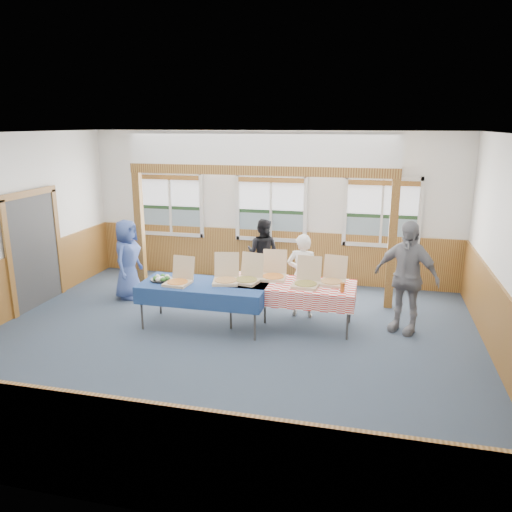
% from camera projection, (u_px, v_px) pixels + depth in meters
% --- Properties ---
extents(floor, '(8.00, 8.00, 0.00)m').
position_uv_depth(floor, '(225.00, 344.00, 7.79)').
color(floor, '#2B3345').
rests_on(floor, ground).
extents(ceiling, '(8.00, 8.00, 0.00)m').
position_uv_depth(ceiling, '(221.00, 134.00, 6.96)').
color(ceiling, white).
rests_on(ceiling, wall_back).
extents(wall_back, '(8.00, 0.00, 8.00)m').
position_uv_depth(wall_back, '(271.00, 207.00, 10.66)').
color(wall_back, silver).
rests_on(wall_back, floor).
extents(wall_front, '(8.00, 0.00, 8.00)m').
position_uv_depth(wall_front, '(97.00, 343.00, 4.09)').
color(wall_front, silver).
rests_on(wall_front, floor).
extents(wainscot_back, '(7.98, 0.05, 1.10)m').
position_uv_depth(wainscot_back, '(271.00, 255.00, 10.91)').
color(wainscot_back, brown).
rests_on(wainscot_back, floor).
extents(wainscot_front, '(7.98, 0.05, 1.10)m').
position_uv_depth(wainscot_front, '(108.00, 451.00, 4.38)').
color(wainscot_front, brown).
rests_on(wainscot_front, floor).
extents(wainscot_left, '(0.05, 6.98, 1.10)m').
position_uv_depth(wainscot_left, '(2.00, 291.00, 8.55)').
color(wainscot_left, brown).
rests_on(wainscot_left, floor).
extents(wainscot_right, '(0.05, 6.98, 1.10)m').
position_uv_depth(wainscot_right, '(505.00, 336.00, 6.75)').
color(wainscot_right, brown).
rests_on(wainscot_right, floor).
extents(cased_opening, '(0.06, 1.30, 2.10)m').
position_uv_depth(cased_opening, '(34.00, 251.00, 9.26)').
color(cased_opening, '#353535').
rests_on(cased_opening, wall_left).
extents(window_left, '(1.56, 0.10, 1.46)m').
position_uv_depth(window_left, '(170.00, 200.00, 11.12)').
color(window_left, silver).
rests_on(window_left, wall_back).
extents(window_mid, '(1.56, 0.10, 1.46)m').
position_uv_depth(window_mid, '(271.00, 204.00, 10.60)').
color(window_mid, silver).
rests_on(window_mid, wall_back).
extents(window_right, '(1.56, 0.10, 1.46)m').
position_uv_depth(window_right, '(382.00, 208.00, 10.08)').
color(window_right, silver).
rests_on(window_right, wall_back).
extents(post_left, '(0.15, 0.15, 2.40)m').
position_uv_depth(post_left, '(140.00, 231.00, 10.21)').
color(post_left, '#532D12').
rests_on(post_left, floor).
extents(post_right, '(0.15, 0.15, 2.40)m').
position_uv_depth(post_right, '(392.00, 245.00, 9.07)').
color(post_right, '#532D12').
rests_on(post_right, floor).
extents(cross_beam, '(5.15, 0.18, 0.18)m').
position_uv_depth(cross_beam, '(259.00, 170.00, 9.31)').
color(cross_beam, '#532D12').
rests_on(cross_beam, post_left).
extents(table_left, '(2.13, 0.95, 0.76)m').
position_uv_depth(table_left, '(204.00, 287.00, 8.31)').
color(table_left, '#353535').
rests_on(table_left, floor).
extents(table_right, '(2.13, 0.99, 0.76)m').
position_uv_depth(table_right, '(292.00, 286.00, 8.33)').
color(table_right, '#353535').
rests_on(table_right, floor).
extents(pizza_box_a, '(0.43, 0.51, 0.43)m').
position_uv_depth(pizza_box_a, '(179.00, 280.00, 8.27)').
color(pizza_box_a, tan).
rests_on(pizza_box_a, table_left).
extents(pizza_box_b, '(0.52, 0.59, 0.46)m').
position_uv_depth(pizza_box_b, '(226.00, 278.00, 8.35)').
color(pizza_box_b, tan).
rests_on(pizza_box_b, table_left).
extents(pizza_box_c, '(0.50, 0.57, 0.45)m').
position_uv_depth(pizza_box_c, '(247.00, 278.00, 8.38)').
color(pizza_box_c, tan).
rests_on(pizza_box_c, table_right).
extents(pizza_box_d, '(0.46, 0.54, 0.45)m').
position_uv_depth(pizza_box_d, '(273.00, 275.00, 8.56)').
color(pizza_box_d, tan).
rests_on(pizza_box_d, table_right).
extents(pizza_box_e, '(0.45, 0.53, 0.45)m').
position_uv_depth(pizza_box_e, '(306.00, 282.00, 8.17)').
color(pizza_box_e, tan).
rests_on(pizza_box_e, table_right).
extents(pizza_box_f, '(0.46, 0.54, 0.43)m').
position_uv_depth(pizza_box_f, '(332.00, 280.00, 8.29)').
color(pizza_box_f, tan).
rests_on(pizza_box_f, table_right).
extents(veggie_tray, '(0.38, 0.38, 0.09)m').
position_uv_depth(veggie_tray, '(162.00, 279.00, 8.46)').
color(veggie_tray, black).
rests_on(veggie_tray, table_left).
extents(drink_glass, '(0.07, 0.07, 0.15)m').
position_uv_depth(drink_glass, '(342.00, 287.00, 7.87)').
color(drink_glass, '#9C4E1A').
rests_on(drink_glass, table_right).
extents(woman_white, '(0.56, 0.37, 1.50)m').
position_uv_depth(woman_white, '(302.00, 276.00, 8.76)').
color(woman_white, white).
rests_on(woman_white, floor).
extents(woman_black, '(0.77, 0.64, 1.44)m').
position_uv_depth(woman_black, '(263.00, 252.00, 10.46)').
color(woman_black, black).
rests_on(woman_black, floor).
extents(man_blue, '(0.50, 0.77, 1.56)m').
position_uv_depth(man_blue, '(127.00, 259.00, 9.70)').
color(man_blue, '#3A5092').
rests_on(man_blue, floor).
extents(person_grey, '(1.18, 0.89, 1.86)m').
position_uv_depth(person_grey, '(406.00, 277.00, 8.08)').
color(person_grey, gray).
rests_on(person_grey, floor).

